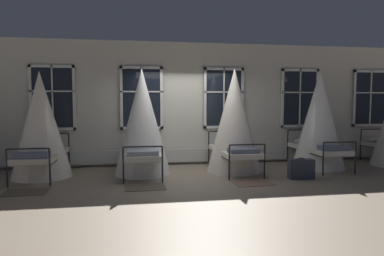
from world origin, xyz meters
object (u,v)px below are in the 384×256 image
at_px(cot_second, 41,126).
at_px(cot_fourth, 234,122).
at_px(suitcase_dark, 301,169).
at_px(cot_third, 142,123).
at_px(cot_fifth, 319,121).

relative_size(cot_second, cot_fourth, 0.95).
distance_m(cot_fourth, suitcase_dark, 1.92).
xyz_separation_m(cot_third, cot_fifth, (4.52, 0.05, 0.02)).
relative_size(cot_third, cot_fifth, 0.98).
distance_m(cot_fifth, suitcase_dark, 1.87).
bearing_deg(cot_third, suitcase_dark, -107.06).
distance_m(cot_fourth, cot_fifth, 2.30).
distance_m(cot_third, cot_fourth, 2.23).
bearing_deg(cot_second, cot_fifth, -89.04).
height_order(cot_fourth, cot_fifth, cot_fifth).
bearing_deg(cot_third, cot_second, 89.49).
bearing_deg(cot_fourth, cot_second, 87.66).
relative_size(cot_second, suitcase_dark, 4.22).
height_order(cot_second, cot_third, cot_third).
relative_size(cot_third, cot_fourth, 0.99).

